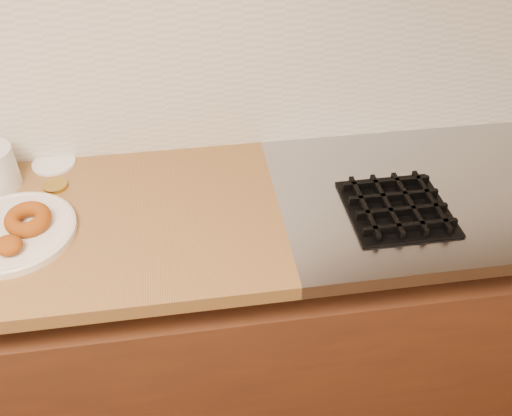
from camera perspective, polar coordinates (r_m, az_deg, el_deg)
The scene contains 7 objects.
base_cabinet at distance 1.81m, azimuth -14.37°, elevation -13.47°, with size 3.60×0.60×0.77m, color #5A2D15.
stovetop at distance 1.68m, azimuth 24.70°, elevation 2.21°, with size 1.30×0.62×0.04m, color #9EA0A5.
backsplash at distance 1.54m, azimuth -18.80°, elevation 14.67°, with size 3.60×0.02×0.60m, color beige.
donut_plate at distance 1.46m, azimuth -24.19°, elevation -2.37°, with size 0.30×0.30×0.02m, color silver.
ring_donut at distance 1.44m, azimuth -22.91°, elevation -1.09°, with size 0.11×0.11×0.04m, color #9C4309.
tub_lid at distance 1.67m, azimuth -20.50°, elevation 4.45°, with size 0.12×0.12×0.01m, color white.
brass_jar_lid at distance 1.58m, azimuth -20.37°, elevation 2.19°, with size 0.06×0.06×0.01m, color #A47F2D.
Camera 1 is at (0.28, 0.60, 1.80)m, focal length 38.00 mm.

